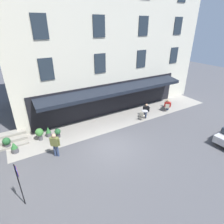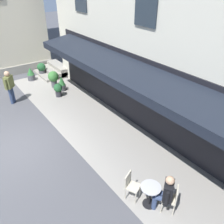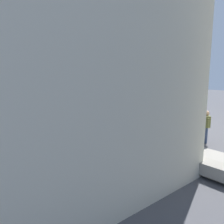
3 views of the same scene
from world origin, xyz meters
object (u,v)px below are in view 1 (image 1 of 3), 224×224
at_px(cafe_table_near_entrance, 167,105).
at_px(potted_plant_entrance_right, 48,132).
at_px(seated_companion_in_black, 146,110).
at_px(potted_plant_entrance_left, 7,142).
at_px(cafe_chair_cream_under_awning, 167,102).
at_px(seated_patron_in_red, 168,105).
at_px(cafe_chair_cream_kerbside, 167,107).
at_px(cafe_table_mid_terrace, 145,113).
at_px(cafe_chair_cream_facing_street, 142,115).
at_px(potted_plant_under_sign, 39,133).
at_px(potted_plant_mid_terrace, 58,132).
at_px(cafe_chair_cream_near_door, 146,110).
at_px(potted_plant_by_steps, 14,148).
at_px(no_parking_sign, 18,177).
at_px(walking_pedestrian_in_olive, 55,143).

height_order(cafe_table_near_entrance, potted_plant_entrance_right, potted_plant_entrance_right).
xyz_separation_m(seated_companion_in_black, potted_plant_entrance_left, (12.28, -1.17, -0.23)).
distance_m(cafe_chair_cream_under_awning, seated_patron_in_red, 1.06).
relative_size(cafe_chair_cream_kerbside, seated_companion_in_black, 0.70).
bearing_deg(cafe_chair_cream_under_awning, potted_plant_entrance_right, -3.00).
xyz_separation_m(cafe_table_mid_terrace, cafe_chair_cream_facing_street, (0.57, 0.27, 0.06)).
xyz_separation_m(cafe_table_near_entrance, potted_plant_under_sign, (13.01, -0.97, 0.12)).
height_order(cafe_chair_cream_under_awning, potted_plant_mid_terrace, cafe_chair_cream_under_awning).
relative_size(cafe_chair_cream_near_door, seated_companion_in_black, 0.70).
distance_m(potted_plant_entrance_left, potted_plant_mid_terrace, 3.67).
bearing_deg(potted_plant_mid_terrace, cafe_chair_cream_near_door, 176.35).
xyz_separation_m(cafe_table_mid_terrace, potted_plant_by_steps, (11.52, -0.51, -0.08)).
bearing_deg(seated_companion_in_black, cafe_chair_cream_kerbside, 171.79).
bearing_deg(potted_plant_entrance_right, cafe_table_mid_terrace, 170.77).
bearing_deg(seated_companion_in_black, potted_plant_entrance_right, -7.43).
relative_size(cafe_chair_cream_under_awning, potted_plant_entrance_right, 1.06).
bearing_deg(cafe_chair_cream_near_door, cafe_chair_cream_facing_street, 30.64).
xyz_separation_m(cafe_chair_cream_kerbside, cafe_chair_cream_under_awning, (-0.87, -0.91, 0.00)).
distance_m(cafe_table_mid_terrace, potted_plant_by_steps, 11.53).
relative_size(cafe_chair_cream_near_door, no_parking_sign, 0.35).
relative_size(no_parking_sign, potted_plant_entrance_right, 3.04).
bearing_deg(cafe_chair_cream_facing_street, potted_plant_entrance_right, -11.67).
xyz_separation_m(cafe_chair_cream_kerbside, cafe_chair_cream_near_door, (2.40, -0.50, 0.00)).
bearing_deg(potted_plant_mid_terrace, walking_pedestrian_in_olive, 72.05).
bearing_deg(cafe_chair_cream_near_door, no_parking_sign, 21.54).
relative_size(cafe_table_near_entrance, cafe_chair_cream_near_door, 0.82).
bearing_deg(seated_patron_in_red, potted_plant_entrance_right, -6.82).
relative_size(cafe_table_near_entrance, cafe_chair_cream_under_awning, 0.82).
xyz_separation_m(cafe_chair_cream_kerbside, cafe_table_mid_terrace, (2.91, -0.13, -0.06)).
height_order(cafe_table_near_entrance, potted_plant_mid_terrace, potted_plant_mid_terrace).
bearing_deg(potted_plant_under_sign, seated_patron_in_red, 174.39).
bearing_deg(cafe_table_mid_terrace, seated_patron_in_red, -179.72).
xyz_separation_m(cafe_chair_cream_under_awning, potted_plant_mid_terrace, (12.08, -0.15, -0.11)).
xyz_separation_m(cafe_chair_cream_under_awning, no_parking_sign, (15.26, 5.15, 1.25)).
bearing_deg(cafe_chair_cream_under_awning, potted_plant_under_sign, -2.04).
relative_size(cafe_table_near_entrance, cafe_chair_cream_kerbside, 0.82).
bearing_deg(no_parking_sign, cafe_table_mid_terrace, -159.17).
distance_m(cafe_chair_cream_near_door, potted_plant_under_sign, 10.18).
bearing_deg(cafe_table_near_entrance, walking_pedestrian_in_olive, 7.67).
height_order(no_parking_sign, potted_plant_entrance_right, no_parking_sign).
relative_size(walking_pedestrian_in_olive, potted_plant_entrance_left, 2.10).
xyz_separation_m(cafe_chair_cream_near_door, potted_plant_entrance_right, (9.44, -1.08, -0.13)).
xyz_separation_m(cafe_chair_cream_facing_street, potted_plant_by_steps, (10.95, -0.79, -0.14)).
distance_m(seated_companion_in_black, potted_plant_entrance_left, 12.33).
xyz_separation_m(cafe_table_mid_terrace, seated_patron_in_red, (-3.08, -0.01, 0.22)).
bearing_deg(cafe_table_near_entrance, seated_patron_in_red, 41.82).
bearing_deg(potted_plant_by_steps, potted_plant_mid_terrace, -172.61).
height_order(seated_companion_in_black, potted_plant_entrance_right, seated_companion_in_black).
xyz_separation_m(cafe_chair_cream_under_awning, potted_plant_under_sign, (13.41, -0.48, 0.06)).
bearing_deg(potted_plant_under_sign, seated_companion_in_black, 174.16).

